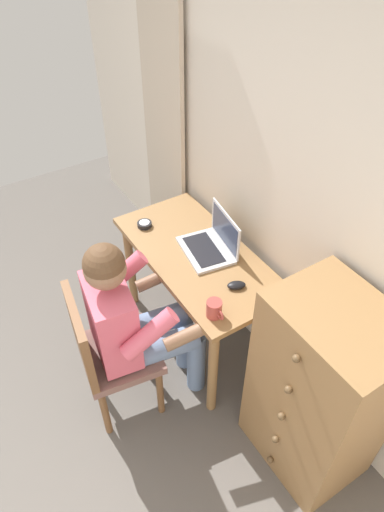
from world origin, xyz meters
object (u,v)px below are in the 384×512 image
Objects in this scene: coffee_mug at (214,309)px; dresser at (319,392)px; laptop at (212,243)px; desk_clock at (145,224)px; desk at (197,269)px; person_seated at (136,318)px; computer_mouse at (236,285)px; chair at (106,351)px.

dresser is at bearing 25.27° from coffee_mug.
laptop reaches higher than desk_clock.
desk is 9.44× the size of coffee_mug.
desk is at bearing 111.11° from person_seated.
computer_mouse is at bearing -10.73° from laptop.
laptop reaches higher than desk.
coffee_mug is at bearing -40.71° from computer_mouse.
desk_clock is at bearing 135.77° from chair.
chair is 0.85m from laptop.
chair reaches higher than computer_mouse.
person_seated is (0.02, 0.18, 0.18)m from chair.
chair is at bearing -79.78° from computer_mouse.
person_seated is (0.20, -0.51, 0.06)m from desk.
person_seated is 0.69m from desk_clock.
dresser is at bearing 36.21° from person_seated.
laptop is at bearing 147.37° from coffee_mug.
desk is 0.94× the size of person_seated.
coffee_mug reaches higher than computer_mouse.
chair is 0.73× the size of person_seated.
desk is at bearing -151.68° from computer_mouse.
laptop reaches higher than computer_mouse.
dresser is 0.64m from coffee_mug.
person_seated reaches higher than chair.
desk_clock is at bearing 177.14° from coffee_mug.
desk is at bearing 20.17° from desk_clock.
computer_mouse is 0.75m from desk_clock.
coffee_mug is (0.44, -0.18, 0.17)m from desk.
coffee_mug is at bearing -32.63° from laptop.
dresser is 1.11m from chair.
coffee_mug is (0.25, 0.32, 0.12)m from person_seated.
computer_mouse is at bearing 74.34° from person_seated.
chair reaches higher than desk.
person_seated is 13.32× the size of desk_clock.
person_seated is 0.56m from computer_mouse.
desk is 1.02× the size of dresser.
chair is 9.79× the size of desk_clock.
laptop is 0.47m from desk_clock.
chair is at bearing -136.95° from dresser.
coffee_mug is (0.27, 0.50, 0.30)m from chair.
laptop is (0.02, 0.09, 0.18)m from desk.
laptop reaches higher than chair.
computer_mouse reaches higher than desk_clock.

